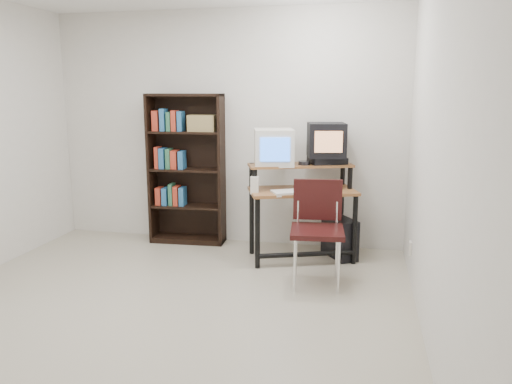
% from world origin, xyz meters
% --- Properties ---
extents(floor, '(4.00, 4.00, 0.01)m').
position_xyz_m(floor, '(0.00, 0.00, -0.01)').
color(floor, '#B4AB95').
rests_on(floor, ground).
extents(back_wall, '(4.00, 0.01, 2.60)m').
position_xyz_m(back_wall, '(0.00, 2.00, 1.30)').
color(back_wall, silver).
rests_on(back_wall, floor).
extents(right_wall, '(0.01, 4.00, 2.60)m').
position_xyz_m(right_wall, '(2.00, 0.00, 1.30)').
color(right_wall, silver).
rests_on(right_wall, floor).
extents(computer_desk, '(1.18, 0.86, 0.98)m').
position_xyz_m(computer_desk, '(0.93, 1.53, 0.67)').
color(computer_desk, brown).
rests_on(computer_desk, floor).
extents(crt_monitor, '(0.47, 0.47, 0.37)m').
position_xyz_m(crt_monitor, '(0.63, 1.56, 1.16)').
color(crt_monitor, beige).
rests_on(crt_monitor, computer_desk).
extents(vcr, '(0.44, 0.39, 0.08)m').
position_xyz_m(vcr, '(1.17, 1.71, 1.01)').
color(vcr, black).
rests_on(vcr, computer_desk).
extents(crt_tv, '(0.44, 0.43, 0.35)m').
position_xyz_m(crt_tv, '(1.15, 1.71, 1.23)').
color(crt_tv, black).
rests_on(crt_tv, vcr).
extents(cd_spindle, '(0.16, 0.16, 0.05)m').
position_xyz_m(cd_spindle, '(0.94, 1.57, 0.99)').
color(cd_spindle, '#26262B').
rests_on(cd_spindle, computer_desk).
extents(keyboard, '(0.51, 0.41, 0.03)m').
position_xyz_m(keyboard, '(0.89, 1.36, 0.74)').
color(keyboard, beige).
rests_on(keyboard, computer_desk).
extents(mousepad, '(0.27, 0.24, 0.01)m').
position_xyz_m(mousepad, '(1.23, 1.53, 0.72)').
color(mousepad, black).
rests_on(mousepad, computer_desk).
extents(mouse, '(0.11, 0.07, 0.03)m').
position_xyz_m(mouse, '(1.22, 1.52, 0.74)').
color(mouse, white).
rests_on(mouse, mousepad).
extents(desk_speaker, '(0.09, 0.09, 0.17)m').
position_xyz_m(desk_speaker, '(0.49, 1.28, 0.80)').
color(desk_speaker, beige).
rests_on(desk_speaker, computer_desk).
extents(pc_tower, '(0.41, 0.49, 0.42)m').
position_xyz_m(pc_tower, '(1.32, 1.66, 0.21)').
color(pc_tower, black).
rests_on(pc_tower, floor).
extents(school_chair, '(0.51, 0.51, 0.93)m').
position_xyz_m(school_chair, '(1.15, 0.91, 0.58)').
color(school_chair, black).
rests_on(school_chair, floor).
extents(bookshelf, '(0.86, 0.33, 1.69)m').
position_xyz_m(bookshelf, '(-0.43, 1.85, 0.87)').
color(bookshelf, black).
rests_on(bookshelf, floor).
extents(wall_outlet, '(0.02, 0.08, 0.12)m').
position_xyz_m(wall_outlet, '(1.99, 1.15, 0.30)').
color(wall_outlet, beige).
rests_on(wall_outlet, right_wall).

